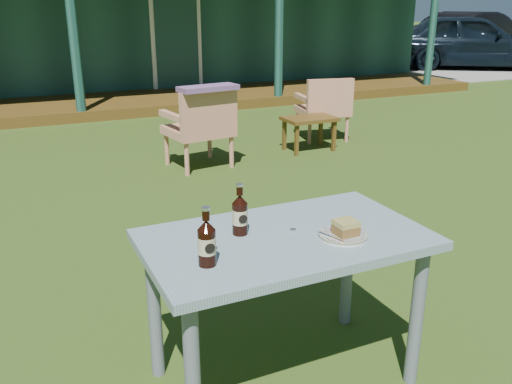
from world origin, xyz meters
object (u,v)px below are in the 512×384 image
car_near (469,41)px  cola_bottle_far (207,242)px  cola_bottle_near (240,214)px  plate (343,235)px  side_table (309,122)px  car_far (475,37)px  cake_slice (346,227)px  armchair_left (202,124)px  cafe_table (285,257)px  armchair_right (325,105)px

car_near → cola_bottle_far: size_ratio=18.24×
cola_bottle_near → cola_bottle_far: cola_bottle_far is taller
plate → side_table: bearing=61.5°
car_far → cake_slice: car_far is taller
cake_slice → armchair_left: size_ratio=0.11×
car_near → armchair_left: size_ratio=5.05×
cake_slice → side_table: 4.19m
car_near → car_far: (1.74, 1.49, 0.00)m
plate → side_table: 4.19m
cafe_table → plate: plate is taller
car_far → cafe_table: size_ratio=3.64×
car_near → armchair_right: (-7.72, -5.30, -0.27)m
cola_bottle_near → armchair_right: 4.74m
plate → cake_slice: (0.01, -0.01, 0.04)m
armchair_left → armchair_right: armchair_left is taller
armchair_left → plate: bearing=-99.7°
cola_bottle_far → car_far: bearing=40.9°
cafe_table → plate: (0.21, -0.12, 0.11)m
car_far → cake_slice: bearing=123.5°
cake_slice → armchair_left: 3.58m
cake_slice → cola_bottle_far: 0.62m
cola_bottle_near → cake_slice: bearing=-29.6°
cola_bottle_near → side_table: size_ratio=0.37×
cake_slice → cafe_table: bearing=150.4°
plate → side_table: plate is taller
cola_bottle_near → car_far: bearing=40.9°
armchair_left → side_table: armchair_left is taller
cola_bottle_far → side_table: bearing=54.7°
cola_bottle_near → armchair_left: (0.98, 3.29, -0.34)m
cola_bottle_near → cola_bottle_far: (-0.23, -0.22, 0.00)m
car_far → side_table: bearing=117.0°
cake_slice → cola_bottle_far: size_ratio=0.40×
cafe_table → cola_bottle_near: cola_bottle_near is taller
cafe_table → plate: 0.26m
cola_bottle_near → armchair_right: (2.80, 3.81, -0.36)m
car_far → armchair_left: 13.44m
cafe_table → cola_bottle_near: bearing=150.4°
armchair_left → cafe_table: bearing=-103.5°
car_far → cola_bottle_far: size_ratio=18.86×
car_far → cola_bottle_near: size_ratio=19.47×
car_near → armchair_left: bearing=154.4°
car_far → cola_bottle_near: (-12.26, -10.60, 0.09)m
armchair_left → cola_bottle_near: bearing=-106.6°
cafe_table → armchair_left: 3.49m
car_far → armchair_left: bearing=114.1°
cake_slice → cola_bottle_near: (-0.39, 0.22, 0.04)m
cola_bottle_near → cola_bottle_far: size_ratio=0.97×
plate → cola_bottle_far: size_ratio=0.88×
cafe_table → armchair_left: (0.81, 3.39, -0.15)m
plate → armchair_left: (0.60, 3.51, -0.26)m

